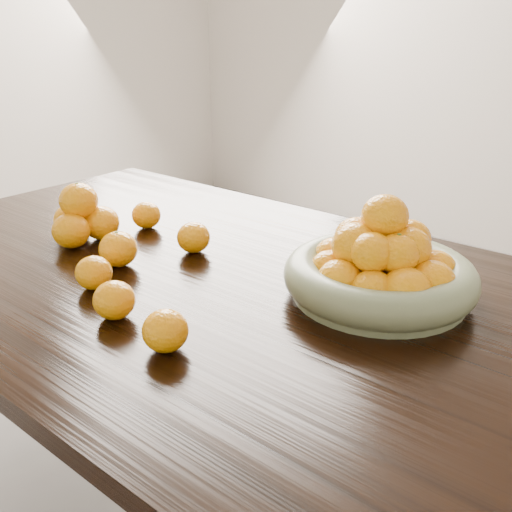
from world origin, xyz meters
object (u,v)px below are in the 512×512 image
Objects in this scene: orange_pyramid at (81,218)px; dining_table at (259,329)px; loose_orange_0 at (118,249)px; fruit_bowl at (381,268)px.

dining_table is at bearing 6.41° from orange_pyramid.
dining_table is 24.14× the size of loose_orange_0.
dining_table is 12.00× the size of orange_pyramid.
loose_orange_0 is at bearing -12.37° from orange_pyramid.
orange_pyramid is (-0.70, -0.18, -0.00)m from fruit_bowl.
dining_table is 0.35m from loose_orange_0.
fruit_bowl reaches higher than orange_pyramid.
loose_orange_0 is (-0.31, -0.10, 0.13)m from dining_table.
loose_orange_0 is (-0.51, -0.22, -0.02)m from fruit_bowl.
fruit_bowl is 0.72m from orange_pyramid.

